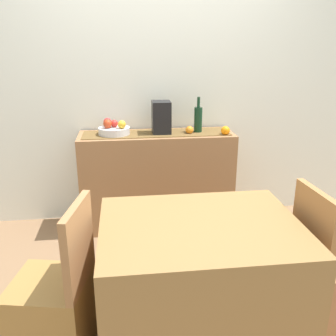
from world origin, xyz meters
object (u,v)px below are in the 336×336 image
fruit_bowl (114,131)px  dining_table (199,282)px  coffee_maker (161,118)px  chair_near_window (55,310)px  chair_by_corner (330,287)px  sideboard_console (157,180)px  wine_bottle (198,119)px

fruit_bowl → dining_table: bearing=-72.3°
coffee_maker → dining_table: 1.61m
coffee_maker → chair_near_window: coffee_maker is taller
coffee_maker → chair_by_corner: size_ratio=0.32×
fruit_bowl → chair_by_corner: bearing=-49.2°
dining_table → chair_by_corner: bearing=-0.1°
sideboard_console → chair_by_corner: size_ratio=1.53×
chair_by_corner → wine_bottle: bearing=109.7°
coffee_maker → chair_near_window: (-0.75, -1.47, -0.76)m
sideboard_console → chair_by_corner: bearing=-58.5°
fruit_bowl → wine_bottle: 0.75m
dining_table → chair_by_corner: (0.80, -0.00, -0.10)m
fruit_bowl → chair_near_window: (-0.33, -1.47, -0.66)m
fruit_bowl → dining_table: (0.47, -1.47, -0.55)m
wine_bottle → dining_table: bearing=-100.6°
sideboard_console → chair_near_window: (-0.70, -1.47, -0.18)m
sideboard_console → chair_by_corner: 1.73m
wine_bottle → chair_by_corner: size_ratio=0.35×
fruit_bowl → chair_near_window: bearing=-102.7°
wine_bottle → dining_table: (-0.28, -1.47, -0.64)m
chair_by_corner → coffee_maker: bearing=120.2°
dining_table → chair_near_window: 0.81m
sideboard_console → wine_bottle: 0.68m
chair_near_window → chair_by_corner: 1.60m
sideboard_console → dining_table: bearing=-86.2°
coffee_maker → chair_by_corner: bearing=-59.8°
dining_table → chair_near_window: chair_near_window is taller
dining_table → chair_near_window: size_ratio=1.20×
dining_table → coffee_maker: bearing=92.1°
sideboard_console → chair_near_window: chair_near_window is taller
fruit_bowl → wine_bottle: (0.75, 0.00, 0.08)m
fruit_bowl → coffee_maker: coffee_maker is taller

